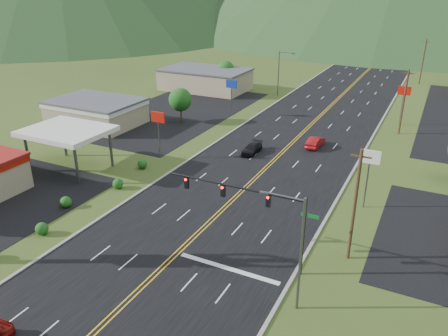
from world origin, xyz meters
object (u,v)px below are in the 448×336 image
at_px(streetlight_west, 280,70).
at_px(gas_canopy, 67,132).
at_px(streetlight_east, 297,247).
at_px(car_dark_mid, 252,149).
at_px(traffic_signal, 256,206).
at_px(car_red_far, 315,142).

relative_size(streetlight_west, gas_canopy, 0.90).
bearing_deg(streetlight_east, car_dark_mid, 118.71).
distance_m(traffic_signal, gas_canopy, 29.59).
xyz_separation_m(traffic_signal, car_red_far, (-3.02, 29.41, -4.59)).
height_order(streetlight_east, streetlight_west, same).
xyz_separation_m(car_dark_mid, car_red_far, (7.16, 6.26, 0.11)).
height_order(gas_canopy, car_dark_mid, gas_canopy).
relative_size(streetlight_east, car_dark_mid, 2.07).
bearing_deg(streetlight_east, car_red_far, 103.00).
height_order(streetlight_east, car_dark_mid, streetlight_east).
xyz_separation_m(streetlight_west, gas_canopy, (-10.32, -48.00, -0.31)).
bearing_deg(car_dark_mid, gas_canopy, -139.73).
distance_m(car_dark_mid, car_red_far, 9.51).
distance_m(streetlight_west, car_red_far, 30.92).
bearing_deg(car_red_far, streetlight_west, -56.98).
bearing_deg(streetlight_east, gas_canopy, 160.12).
relative_size(gas_canopy, car_dark_mid, 2.30).
distance_m(traffic_signal, car_red_far, 29.92).
bearing_deg(gas_canopy, car_red_far, 40.05).
bearing_deg(traffic_signal, streetlight_east, -40.39).
bearing_deg(gas_canopy, traffic_signal, -15.70).
relative_size(gas_canopy, car_red_far, 2.22).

